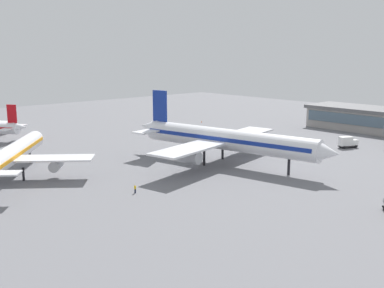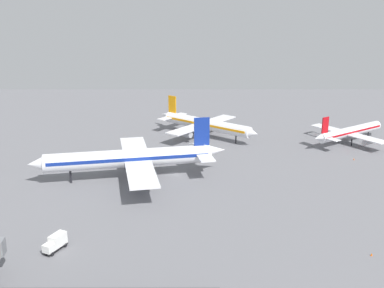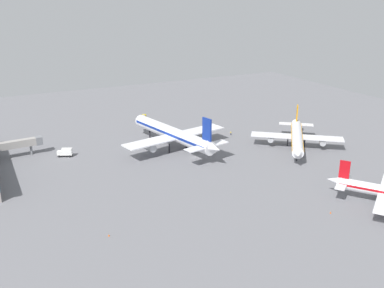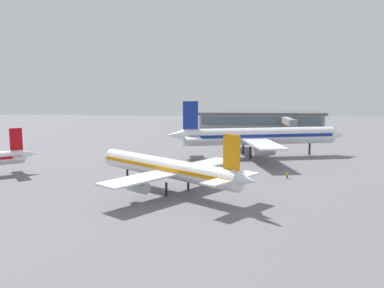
% 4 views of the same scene
% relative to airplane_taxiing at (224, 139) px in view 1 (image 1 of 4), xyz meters
% --- Properties ---
extents(ground, '(288.00, 288.00, 0.00)m').
position_rel_airplane_taxiing_xyz_m(ground, '(12.63, 3.56, -6.27)').
color(ground, slate).
extents(airplane_taxiing, '(56.30, 45.73, 17.24)m').
position_rel_airplane_taxiing_xyz_m(airplane_taxiing, '(0.00, 0.00, 0.00)').
color(airplane_taxiing, white).
rests_on(airplane_taxiing, ground).
extents(airplane_distant, '(38.13, 33.24, 13.91)m').
position_rel_airplane_taxiing_xyz_m(airplane_distant, '(22.63, 44.08, -1.21)').
color(airplane_distant, white).
rests_on(airplane_distant, ground).
extents(catering_truck, '(4.14, 5.87, 3.30)m').
position_rel_airplane_taxiing_xyz_m(catering_truck, '(-10.57, -40.69, -4.57)').
color(catering_truck, black).
rests_on(catering_truck, ground).
extents(ground_crew_worker, '(0.53, 0.51, 1.67)m').
position_rel_airplane_taxiing_xyz_m(ground_crew_worker, '(-4.83, 30.27, -5.42)').
color(ground_crew_worker, '#1E2338').
rests_on(ground_crew_worker, ground).
extents(safety_cone_near_gate, '(0.44, 0.44, 0.60)m').
position_rel_airplane_taxiing_xyz_m(safety_cone_near_gate, '(53.68, -43.00, -5.97)').
color(safety_cone_near_gate, '#EA590C').
rests_on(safety_cone_near_gate, ground).
extents(safety_cone_mid_apron, '(0.44, 0.44, 0.60)m').
position_rel_airplane_taxiing_xyz_m(safety_cone_mid_apron, '(70.38, 16.78, -5.97)').
color(safety_cone_mid_apron, '#EA590C').
rests_on(safety_cone_mid_apron, ground).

